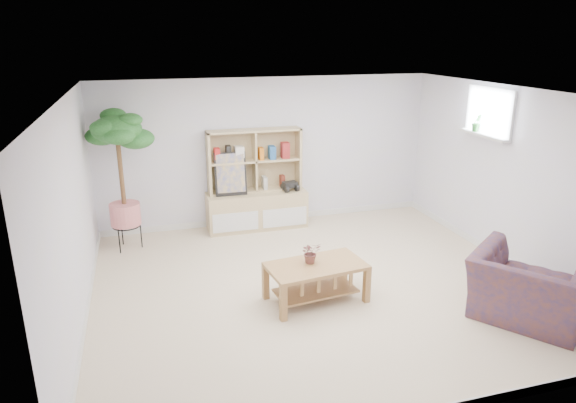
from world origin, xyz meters
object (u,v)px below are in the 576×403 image
object	(u,v)px
storage_unit	(256,180)
coffee_table	(316,282)
floor_tree	(122,182)
armchair	(531,284)

from	to	relation	value
storage_unit	coffee_table	bearing A→B (deg)	-87.23
floor_tree	storage_unit	bearing A→B (deg)	9.12
storage_unit	floor_tree	world-z (taller)	floor_tree
armchair	coffee_table	bearing A→B (deg)	26.71
storage_unit	floor_tree	size ratio (longest dim) A/B	0.78
coffee_table	armchair	distance (m)	2.38
coffee_table	floor_tree	distance (m)	3.22
floor_tree	armchair	size ratio (longest dim) A/B	1.74
storage_unit	armchair	xyz separation A→B (m)	(2.24, -3.65, -0.37)
storage_unit	armchair	world-z (taller)	storage_unit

